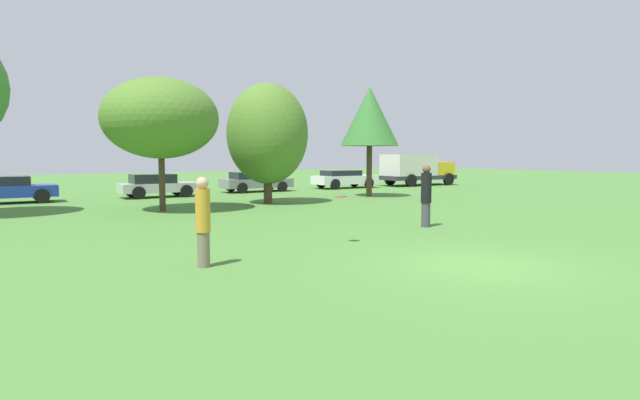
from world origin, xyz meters
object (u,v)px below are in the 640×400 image
tree_1 (160,118)px  tree_2 (267,134)px  tree_3 (370,117)px  person_thrower (203,220)px  parked_car_white (344,178)px  parked_car_blue (10,189)px  parked_car_silver (157,185)px  delivery_truck_yellow (416,168)px  person_catcher (426,195)px  frisbee (341,197)px  parked_car_grey (255,181)px

tree_1 → tree_2: (5.18, 0.55, -0.49)m
tree_2 → tree_3: tree_3 is taller
person_thrower → parked_car_white: person_thrower is taller
tree_1 → parked_car_blue: tree_1 is taller
parked_car_silver → person_thrower: bearing=-102.1°
tree_2 → delivery_truck_yellow: tree_2 is taller
person_catcher → parked_car_white: (9.39, 16.91, -0.35)m
frisbee → parked_car_silver: (0.59, 17.51, -0.56)m
parked_car_silver → parked_car_white: (12.94, 0.42, 0.01)m
person_catcher → tree_1: size_ratio=0.37×
tree_3 → delivery_truck_yellow: bearing=32.7°
parked_car_grey → parked_car_white: parked_car_grey is taller
parked_car_silver → frisbee: bearing=-89.8°
parked_car_blue → tree_1: bearing=-54.7°
parked_car_white → tree_2: bearing=-142.2°
frisbee → parked_car_white: size_ratio=0.07×
person_thrower → tree_2: tree_2 is taller
tree_3 → parked_car_grey: size_ratio=1.36×
person_thrower → tree_1: 11.79m
person_thrower → tree_1: bearing=64.5°
parked_car_grey → person_thrower: bearing=-117.8°
frisbee → delivery_truck_yellow: (19.88, 17.53, 0.04)m
tree_2 → parked_car_silver: (-3.24, 6.52, -2.60)m
tree_1 → parked_car_silver: 7.97m
parked_car_white → frisbee: bearing=-124.9°
person_thrower → frisbee: person_thrower is taller
frisbee → person_thrower: bearing=-170.0°
tree_3 → parked_car_blue: bearing=158.6°
tree_1 → parked_car_blue: size_ratio=1.38×
delivery_truck_yellow → parked_car_blue: bearing=-178.7°
frisbee → person_catcher: bearing=13.8°
parked_car_white → delivery_truck_yellow: (6.35, -0.40, 0.59)m
parked_car_blue → person_thrower: bearing=-81.1°
frisbee → parked_car_blue: bearing=109.2°
tree_3 → parked_car_white: bearing=64.0°
delivery_truck_yellow → frisbee: bearing=-136.5°
person_catcher → delivery_truck_yellow: bearing=-145.6°
delivery_truck_yellow → parked_car_silver: bearing=-177.8°
tree_2 → person_catcher: bearing=-88.3°
parked_car_blue → parked_car_silver: size_ratio=0.96×
tree_3 → parked_car_white: 8.12m
parked_car_grey → parked_car_white: bearing=-0.7°
parked_car_grey → delivery_truck_yellow: bearing=-1.1°
parked_car_blue → parked_car_silver: bearing=-1.3°
tree_2 → parked_car_silver: bearing=116.4°
tree_3 → person_catcher: bearing=-120.9°
person_thrower → tree_2: (7.86, 11.69, 2.30)m
person_thrower → tree_3: 19.11m
parked_car_grey → parked_car_white: size_ratio=0.96×
person_catcher → parked_car_silver: size_ratio=0.48×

